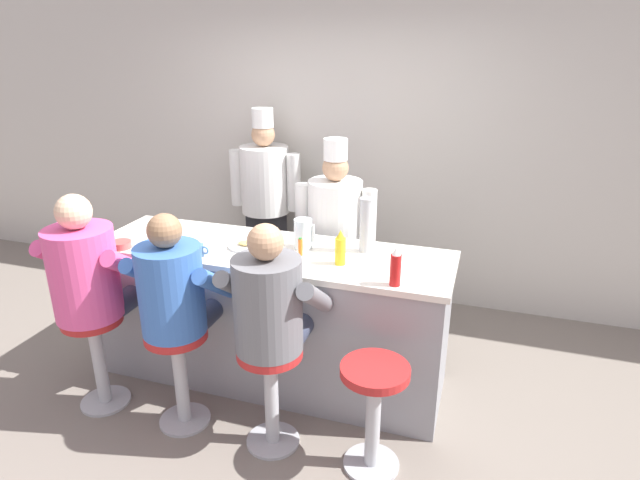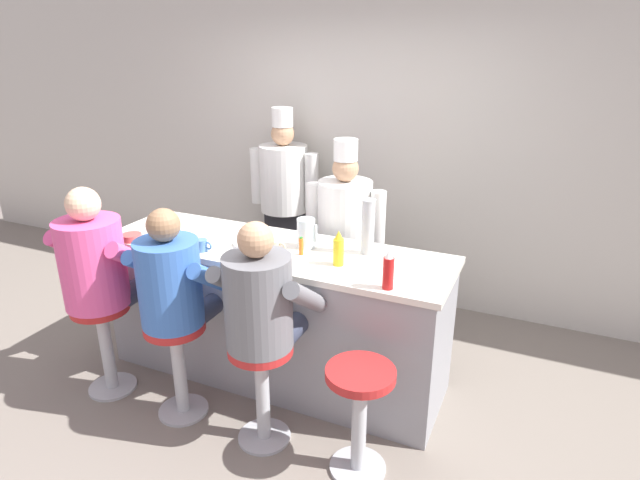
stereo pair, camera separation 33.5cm
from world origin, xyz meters
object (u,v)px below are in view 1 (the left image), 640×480
at_px(water_pitcher_clear, 303,234).
at_px(cereal_bowl, 121,245).
at_px(diner_seated_blue, 175,297).
at_px(breakfast_plate, 246,246).
at_px(diner_seated_pink, 89,279).
at_px(coffee_mug_tan, 273,248).
at_px(diner_seated_grey, 270,312).
at_px(cook_in_whites_near, 265,196).
at_px(cook_in_whites_far, 335,235).
at_px(coffee_mug_blue, 198,250).
at_px(hot_sauce_bottle_orange, 300,247).
at_px(cup_stack_steel, 366,225).
at_px(ketchup_bottle_red, 396,267).
at_px(empty_stool_round, 374,401).
at_px(mustard_bottle_yellow, 340,248).

distance_m(water_pitcher_clear, cereal_bowl, 1.22).
relative_size(water_pitcher_clear, diner_seated_blue, 0.14).
xyz_separation_m(breakfast_plate, cereal_bowl, (-0.79, -0.27, 0.01)).
relative_size(water_pitcher_clear, diner_seated_pink, 0.14).
bearing_deg(coffee_mug_tan, diner_seated_blue, -127.42).
bearing_deg(breakfast_plate, water_pitcher_clear, 16.97).
height_order(water_pitcher_clear, diner_seated_grey, diner_seated_grey).
relative_size(breakfast_plate, cook_in_whites_near, 0.13).
bearing_deg(breakfast_plate, diner_seated_grey, -54.08).
bearing_deg(coffee_mug_tan, cereal_bowl, -167.96).
distance_m(coffee_mug_tan, diner_seated_pink, 1.15).
height_order(cereal_bowl, cook_in_whites_near, cook_in_whites_near).
bearing_deg(diner_seated_blue, cereal_bowl, 151.99).
bearing_deg(diner_seated_blue, cook_in_whites_far, 64.12).
xyz_separation_m(diner_seated_grey, cook_in_whites_far, (-0.00, 1.25, 0.02)).
distance_m(breakfast_plate, cereal_bowl, 0.83).
relative_size(coffee_mug_blue, diner_seated_blue, 0.08).
relative_size(hot_sauce_bottle_orange, coffee_mug_tan, 0.97).
distance_m(cereal_bowl, coffee_mug_tan, 1.03).
bearing_deg(cup_stack_steel, cereal_bowl, -164.10).
bearing_deg(hot_sauce_bottle_orange, diner_seated_pink, -154.68).
distance_m(ketchup_bottle_red, cook_in_whites_near, 2.16).
bearing_deg(coffee_mug_tan, hot_sauce_bottle_orange, 10.84).
xyz_separation_m(water_pitcher_clear, coffee_mug_blue, (-0.59, -0.34, -0.06)).
bearing_deg(empty_stool_round, cook_in_whites_near, 127.23).
xyz_separation_m(water_pitcher_clear, empty_stool_round, (0.66, -0.73, -0.64)).
distance_m(coffee_mug_tan, cook_in_whites_far, 0.76).
distance_m(mustard_bottle_yellow, cereal_bowl, 1.48).
distance_m(water_pitcher_clear, diner_seated_blue, 0.92).
bearing_deg(diner_seated_grey, breakfast_plate, 125.92).
relative_size(diner_seated_pink, diner_seated_grey, 1.04).
bearing_deg(cook_in_whites_near, diner_seated_blue, -82.81).
relative_size(coffee_mug_tan, cook_in_whites_near, 0.07).
bearing_deg(coffee_mug_blue, empty_stool_round, -17.24).
xyz_separation_m(diner_seated_blue, empty_stool_round, (1.22, -0.03, -0.43)).
bearing_deg(cook_in_whites_near, hot_sauce_bottle_orange, -58.12).
distance_m(cereal_bowl, empty_stool_round, 1.94).
height_order(mustard_bottle_yellow, water_pitcher_clear, mustard_bottle_yellow).
distance_m(hot_sauce_bottle_orange, coffee_mug_tan, 0.18).
relative_size(ketchup_bottle_red, coffee_mug_tan, 1.90).
relative_size(water_pitcher_clear, breakfast_plate, 0.88).
height_order(hot_sauce_bottle_orange, cup_stack_steel, cup_stack_steel).
relative_size(hot_sauce_bottle_orange, breakfast_plate, 0.53).
distance_m(mustard_bottle_yellow, hot_sauce_bottle_orange, 0.29).
relative_size(coffee_mug_blue, diner_seated_pink, 0.08).
bearing_deg(cup_stack_steel, water_pitcher_clear, -170.65).
bearing_deg(cook_in_whites_far, hot_sauce_bottle_orange, -92.19).
bearing_deg(hot_sauce_bottle_orange, water_pitcher_clear, 101.65).
xyz_separation_m(cup_stack_steel, diner_seated_blue, (-0.96, -0.76, -0.30)).
bearing_deg(diner_seated_grey, empty_stool_round, -2.96).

